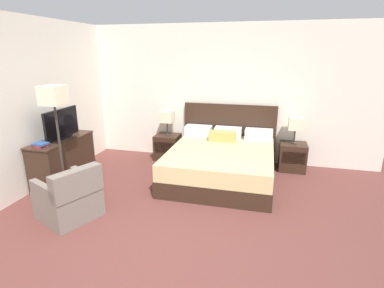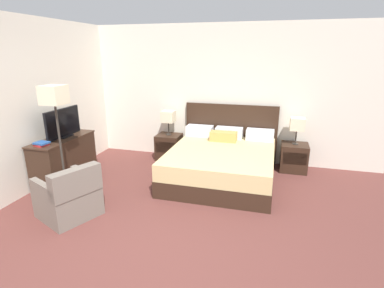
{
  "view_description": "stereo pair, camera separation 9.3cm",
  "coord_description": "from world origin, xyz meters",
  "px_view_note": "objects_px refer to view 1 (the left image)",
  "views": [
    {
      "loc": [
        1.02,
        -2.7,
        2.19
      ],
      "look_at": [
        -0.13,
        1.83,
        0.75
      ],
      "focal_mm": 28.0,
      "sensor_mm": 36.0,
      "label": 1
    },
    {
      "loc": [
        1.11,
        -2.68,
        2.19
      ],
      "look_at": [
        -0.13,
        1.83,
        0.75
      ],
      "focal_mm": 28.0,
      "sensor_mm": 36.0,
      "label": 2
    }
  ],
  "objects_px": {
    "table_lamp_right": "(296,124)",
    "book_red_cover": "(40,146)",
    "dresser": "(63,160)",
    "tv": "(62,124)",
    "bed": "(221,161)",
    "nightstand_left": "(168,147)",
    "table_lamp_left": "(167,117)",
    "nightstand_right": "(292,157)",
    "floor_lamp": "(55,106)",
    "armchair_by_window": "(70,199)",
    "book_blue_cover": "(40,144)"
  },
  "relations": [
    {
      "from": "table_lamp_right",
      "to": "book_red_cover",
      "type": "distance_m",
      "value": 4.41
    },
    {
      "from": "dresser",
      "to": "tv",
      "type": "xyz_separation_m",
      "value": [
        0.0,
        0.08,
        0.62
      ]
    },
    {
      "from": "bed",
      "to": "nightstand_left",
      "type": "distance_m",
      "value": 1.45
    },
    {
      "from": "nightstand_left",
      "to": "table_lamp_right",
      "type": "distance_m",
      "value": 2.61
    },
    {
      "from": "table_lamp_left",
      "to": "nightstand_left",
      "type": "bearing_deg",
      "value": -90.0
    },
    {
      "from": "nightstand_right",
      "to": "floor_lamp",
      "type": "distance_m",
      "value": 4.24
    },
    {
      "from": "nightstand_right",
      "to": "armchair_by_window",
      "type": "bearing_deg",
      "value": -139.54
    },
    {
      "from": "nightstand_left",
      "to": "table_lamp_right",
      "type": "bearing_deg",
      "value": 0.03
    },
    {
      "from": "table_lamp_right",
      "to": "dresser",
      "type": "height_order",
      "value": "table_lamp_right"
    },
    {
      "from": "nightstand_left",
      "to": "nightstand_right",
      "type": "bearing_deg",
      "value": 0.0
    },
    {
      "from": "bed",
      "to": "book_red_cover",
      "type": "height_order",
      "value": "bed"
    },
    {
      "from": "armchair_by_window",
      "to": "book_red_cover",
      "type": "bearing_deg",
      "value": 146.8
    },
    {
      "from": "floor_lamp",
      "to": "armchair_by_window",
      "type": "bearing_deg",
      "value": -47.69
    },
    {
      "from": "dresser",
      "to": "table_lamp_right",
      "type": "bearing_deg",
      "value": 21.93
    },
    {
      "from": "nightstand_left",
      "to": "armchair_by_window",
      "type": "bearing_deg",
      "value": -101.24
    },
    {
      "from": "table_lamp_right",
      "to": "bed",
      "type": "bearing_deg",
      "value": -150.45
    },
    {
      "from": "book_red_cover",
      "to": "floor_lamp",
      "type": "relative_size",
      "value": 0.11
    },
    {
      "from": "nightstand_right",
      "to": "floor_lamp",
      "type": "relative_size",
      "value": 0.3
    },
    {
      "from": "table_lamp_right",
      "to": "tv",
      "type": "bearing_deg",
      "value": -159.04
    },
    {
      "from": "bed",
      "to": "dresser",
      "type": "xyz_separation_m",
      "value": [
        -2.63,
        -0.85,
        0.09
      ]
    },
    {
      "from": "bed",
      "to": "floor_lamp",
      "type": "height_order",
      "value": "floor_lamp"
    },
    {
      "from": "dresser",
      "to": "book_red_cover",
      "type": "xyz_separation_m",
      "value": [
        -0.02,
        -0.46,
        0.4
      ]
    },
    {
      "from": "dresser",
      "to": "book_blue_cover",
      "type": "height_order",
      "value": "book_blue_cover"
    },
    {
      "from": "book_red_cover",
      "to": "floor_lamp",
      "type": "bearing_deg",
      "value": -12.65
    },
    {
      "from": "tv",
      "to": "armchair_by_window",
      "type": "bearing_deg",
      "value": -52.42
    },
    {
      "from": "nightstand_right",
      "to": "dresser",
      "type": "distance_m",
      "value": 4.2
    },
    {
      "from": "bed",
      "to": "book_blue_cover",
      "type": "relative_size",
      "value": 10.33
    },
    {
      "from": "tv",
      "to": "book_red_cover",
      "type": "bearing_deg",
      "value": -92.04
    },
    {
      "from": "bed",
      "to": "nightstand_right",
      "type": "height_order",
      "value": "bed"
    },
    {
      "from": "tv",
      "to": "dresser",
      "type": "bearing_deg",
      "value": -91.86
    },
    {
      "from": "table_lamp_left",
      "to": "book_red_cover",
      "type": "relative_size",
      "value": 2.76
    },
    {
      "from": "book_red_cover",
      "to": "armchair_by_window",
      "type": "relative_size",
      "value": 0.2
    },
    {
      "from": "armchair_by_window",
      "to": "table_lamp_left",
      "type": "bearing_deg",
      "value": 78.77
    },
    {
      "from": "nightstand_right",
      "to": "dresser",
      "type": "bearing_deg",
      "value": -158.08
    },
    {
      "from": "table_lamp_right",
      "to": "floor_lamp",
      "type": "height_order",
      "value": "floor_lamp"
    },
    {
      "from": "dresser",
      "to": "book_red_cover",
      "type": "bearing_deg",
      "value": -92.07
    },
    {
      "from": "bed",
      "to": "table_lamp_right",
      "type": "bearing_deg",
      "value": 29.55
    },
    {
      "from": "bed",
      "to": "nightstand_left",
      "type": "height_order",
      "value": "bed"
    },
    {
      "from": "dresser",
      "to": "nightstand_right",
      "type": "bearing_deg",
      "value": 21.92
    },
    {
      "from": "nightstand_left",
      "to": "book_red_cover",
      "type": "height_order",
      "value": "book_red_cover"
    },
    {
      "from": "armchair_by_window",
      "to": "nightstand_left",
      "type": "bearing_deg",
      "value": 78.76
    },
    {
      "from": "floor_lamp",
      "to": "table_lamp_right",
      "type": "bearing_deg",
      "value": 31.5
    },
    {
      "from": "book_blue_cover",
      "to": "armchair_by_window",
      "type": "xyz_separation_m",
      "value": [
        0.86,
        -0.57,
        -0.55
      ]
    },
    {
      "from": "dresser",
      "to": "nightstand_left",
      "type": "bearing_deg",
      "value": 48.87
    },
    {
      "from": "table_lamp_left",
      "to": "dresser",
      "type": "bearing_deg",
      "value": -131.11
    },
    {
      "from": "dresser",
      "to": "book_blue_cover",
      "type": "xyz_separation_m",
      "value": [
        -0.0,
        -0.46,
        0.43
      ]
    },
    {
      "from": "book_blue_cover",
      "to": "nightstand_right",
      "type": "bearing_deg",
      "value": 27.46
    },
    {
      "from": "bed",
      "to": "nightstand_left",
      "type": "bearing_deg",
      "value": 150.47
    },
    {
      "from": "bed",
      "to": "floor_lamp",
      "type": "distance_m",
      "value": 2.86
    },
    {
      "from": "table_lamp_left",
      "to": "dresser",
      "type": "relative_size",
      "value": 0.41
    }
  ]
}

